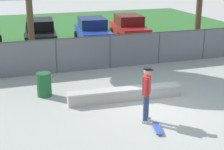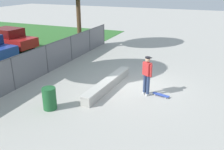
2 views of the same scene
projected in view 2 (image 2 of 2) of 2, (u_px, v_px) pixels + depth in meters
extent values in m
plane|color=#ADAAA3|center=(136.00, 87.00, 12.30)|extent=(80.00, 80.00, 0.00)
cube|color=#A8A59E|center=(108.00, 85.00, 12.04)|extent=(4.35, 0.68, 0.41)
cube|color=beige|center=(108.00, 80.00, 11.95)|extent=(4.39, 0.72, 0.06)
cube|color=beige|center=(145.00, 93.00, 11.51)|extent=(0.28, 0.23, 0.10)
cube|color=beige|center=(148.00, 94.00, 11.34)|extent=(0.28, 0.23, 0.10)
cylinder|color=navy|center=(145.00, 83.00, 11.32)|extent=(0.15, 0.15, 0.88)
cylinder|color=navy|center=(148.00, 85.00, 11.15)|extent=(0.15, 0.15, 0.88)
cube|color=red|center=(147.00, 69.00, 10.97)|extent=(0.39, 0.44, 0.60)
cylinder|color=red|center=(144.00, 68.00, 11.17)|extent=(0.10, 0.10, 0.58)
cylinder|color=red|center=(151.00, 71.00, 10.79)|extent=(0.10, 0.10, 0.58)
sphere|color=tan|center=(148.00, 60.00, 10.82)|extent=(0.22, 0.22, 0.22)
cylinder|color=black|center=(148.00, 58.00, 10.79)|extent=(0.23, 0.23, 0.06)
cube|color=black|center=(150.00, 58.00, 10.86)|extent=(0.21, 0.23, 0.02)
cube|color=#334CB2|center=(161.00, 95.00, 11.24)|extent=(0.39, 0.82, 0.02)
cube|color=#B2B2B7|center=(166.00, 97.00, 11.10)|extent=(0.15, 0.09, 0.02)
cube|color=#B2B2B7|center=(156.00, 94.00, 11.40)|extent=(0.15, 0.09, 0.02)
cylinder|color=silver|center=(165.00, 98.00, 11.05)|extent=(0.04, 0.06, 0.05)
cylinder|color=silver|center=(167.00, 97.00, 11.17)|extent=(0.04, 0.06, 0.05)
cylinder|color=silver|center=(155.00, 95.00, 11.35)|extent=(0.04, 0.06, 0.05)
cylinder|color=silver|center=(156.00, 94.00, 11.48)|extent=(0.04, 0.06, 0.05)
cylinder|color=#4C4C51|center=(13.00, 74.00, 11.66)|extent=(0.07, 0.07, 1.65)
cylinder|color=#4C4C51|center=(47.00, 59.00, 13.93)|extent=(0.07, 0.07, 1.65)
cylinder|color=#4C4C51|center=(71.00, 48.00, 16.20)|extent=(0.07, 0.07, 1.65)
cylinder|color=#4C4C51|center=(90.00, 40.00, 18.47)|extent=(0.07, 0.07, 1.65)
cylinder|color=#4C4C51|center=(104.00, 34.00, 20.74)|extent=(0.07, 0.07, 1.65)
cylinder|color=#4C4C51|center=(45.00, 45.00, 13.65)|extent=(15.77, 0.05, 0.05)
cube|color=slate|center=(47.00, 59.00, 13.93)|extent=(15.77, 0.01, 1.65)
cylinder|color=#513823|center=(79.00, 22.00, 18.45)|extent=(0.32, 0.32, 4.20)
cylinder|color=black|center=(11.00, 54.00, 16.70)|extent=(0.27, 0.66, 0.64)
cube|color=#B21E1E|center=(10.00, 41.00, 18.87)|extent=(2.16, 4.34, 0.70)
cube|color=#621010|center=(7.00, 32.00, 18.70)|extent=(1.78, 2.23, 0.64)
cylinder|color=black|center=(32.00, 45.00, 19.18)|extent=(0.27, 0.66, 0.64)
cylinder|color=black|center=(13.00, 50.00, 17.68)|extent=(0.27, 0.66, 0.64)
cylinder|color=black|center=(8.00, 42.00, 20.30)|extent=(0.27, 0.66, 0.64)
cylinder|color=#1E592D|center=(49.00, 99.00, 10.00)|extent=(0.56, 0.56, 0.93)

